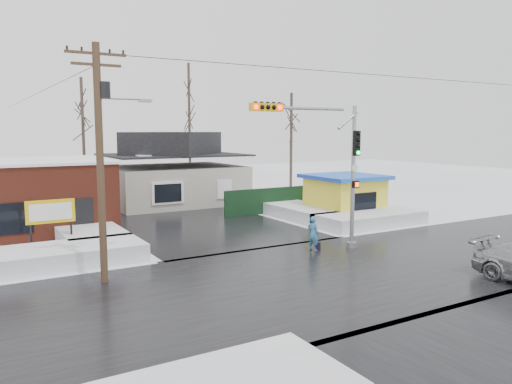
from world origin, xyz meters
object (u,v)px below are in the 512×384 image
marquee_sign (51,213)px  pedestrian (313,234)px  utility_pole (102,149)px  kiosk (345,196)px  traffic_signal (329,158)px

marquee_sign → pedestrian: marquee_sign is taller
utility_pole → kiosk: 18.95m
marquee_sign → pedestrian: size_ratio=1.51×
marquee_sign → pedestrian: bearing=-28.8°
traffic_signal → kiosk: size_ratio=1.52×
pedestrian → marquee_sign: bearing=41.7°
traffic_signal → marquee_sign: 13.42m
utility_pole → kiosk: utility_pole is taller
pedestrian → traffic_signal: bearing=-156.4°
utility_pole → marquee_sign: 6.87m
traffic_signal → marquee_sign: bearing=150.3°
traffic_signal → kiosk: 10.43m
utility_pole → marquee_sign: size_ratio=3.53×
marquee_sign → utility_pole: bearing=-79.9°
marquee_sign → pedestrian: (10.97, -6.03, -1.08)m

